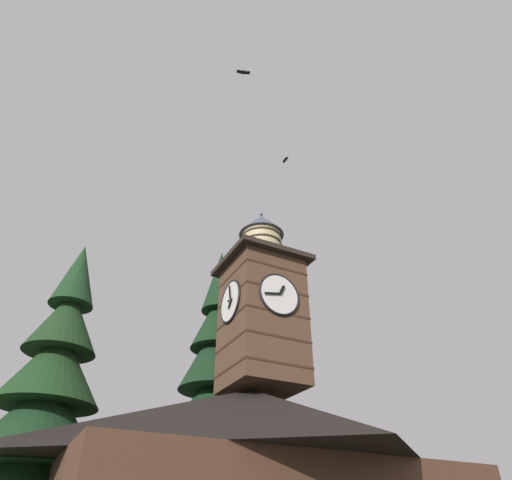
{
  "coord_description": "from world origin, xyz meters",
  "views": [
    {
      "loc": [
        8.09,
        16.32,
        1.63
      ],
      "look_at": [
        -0.63,
        -0.57,
        14.33
      ],
      "focal_mm": 31.81,
      "sensor_mm": 36.0,
      "label": 1
    }
  ],
  "objects_px": {
    "pine_tree_aside": "(42,419)",
    "moon": "(257,380)",
    "flying_bird_low": "(285,160)",
    "flying_bird_high": "(243,72)",
    "pine_tree_behind": "(213,428)",
    "clock_tower": "(262,304)"
  },
  "relations": [
    {
      "from": "flying_bird_high",
      "to": "pine_tree_behind",
      "type": "bearing_deg",
      "value": -109.06
    },
    {
      "from": "pine_tree_aside",
      "to": "flying_bird_high",
      "type": "distance_m",
      "value": 17.22
    },
    {
      "from": "flying_bird_low",
      "to": "pine_tree_behind",
      "type": "bearing_deg",
      "value": -75.03
    },
    {
      "from": "pine_tree_behind",
      "to": "moon",
      "type": "relative_size",
      "value": 10.06
    },
    {
      "from": "flying_bird_high",
      "to": "flying_bird_low",
      "type": "bearing_deg",
      "value": -137.95
    },
    {
      "from": "pine_tree_aside",
      "to": "clock_tower",
      "type": "bearing_deg",
      "value": 163.02
    },
    {
      "from": "pine_tree_behind",
      "to": "flying_bird_low",
      "type": "distance_m",
      "value": 15.49
    },
    {
      "from": "clock_tower",
      "to": "flying_bird_low",
      "type": "height_order",
      "value": "flying_bird_low"
    },
    {
      "from": "pine_tree_aside",
      "to": "moon",
      "type": "bearing_deg",
      "value": -132.45
    },
    {
      "from": "flying_bird_high",
      "to": "pine_tree_aside",
      "type": "bearing_deg",
      "value": -56.7
    },
    {
      "from": "clock_tower",
      "to": "pine_tree_aside",
      "type": "bearing_deg",
      "value": -16.98
    },
    {
      "from": "flying_bird_low",
      "to": "clock_tower",
      "type": "bearing_deg",
      "value": -3.54
    },
    {
      "from": "clock_tower",
      "to": "moon",
      "type": "height_order",
      "value": "moon"
    },
    {
      "from": "pine_tree_behind",
      "to": "flying_bird_high",
      "type": "xyz_separation_m",
      "value": [
        3.52,
        10.18,
        14.01
      ]
    },
    {
      "from": "clock_tower",
      "to": "pine_tree_aside",
      "type": "relative_size",
      "value": 0.71
    },
    {
      "from": "pine_tree_behind",
      "to": "flying_bird_low",
      "type": "height_order",
      "value": "flying_bird_low"
    },
    {
      "from": "pine_tree_behind",
      "to": "flying_bird_low",
      "type": "relative_size",
      "value": 34.35
    },
    {
      "from": "moon",
      "to": "flying_bird_low",
      "type": "relative_size",
      "value": 3.41
    },
    {
      "from": "pine_tree_aside",
      "to": "flying_bird_low",
      "type": "xyz_separation_m",
      "value": [
        -9.69,
        2.56,
        15.32
      ]
    },
    {
      "from": "pine_tree_behind",
      "to": "pine_tree_aside",
      "type": "bearing_deg",
      "value": 20.69
    },
    {
      "from": "flying_bird_high",
      "to": "flying_bird_low",
      "type": "height_order",
      "value": "flying_bird_low"
    },
    {
      "from": "flying_bird_low",
      "to": "flying_bird_high",
      "type": "bearing_deg",
      "value": 42.05
    }
  ]
}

